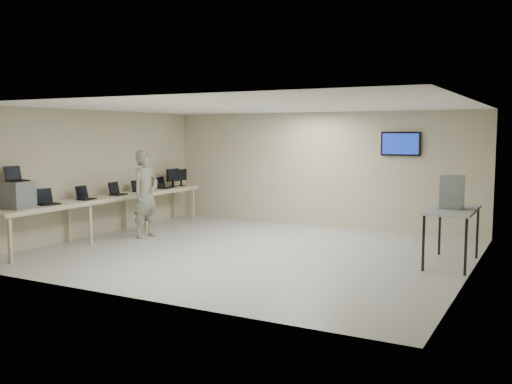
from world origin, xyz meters
The scene contains 14 objects.
room centered at (0.03, 0.06, 1.41)m, with size 8.01×7.01×2.81m.
workbench centered at (-3.59, 0.00, 0.83)m, with size 0.76×6.00×0.90m.
equipment_box centered at (-3.65, -2.35, 1.15)m, with size 0.42×0.49×0.51m, color slate.
laptop_on_box centered at (-3.71, -2.35, 1.48)m, with size 0.32×0.37×0.28m.
laptop_0 centered at (-3.65, -1.71, 0.98)m, with size 0.41×0.45×0.31m.
laptop_1 centered at (-3.60, -0.73, 0.97)m, with size 0.33×0.39×0.29m.
laptop_2 centered at (-3.62, 0.27, 0.97)m, with size 0.33×0.39×0.29m.
laptop_3 centered at (-3.65, 1.08, 0.97)m, with size 0.29×0.35×0.27m.
laptop_4 centered at (-3.63, 2.00, 0.97)m, with size 0.34×0.39×0.29m.
monitor_near centered at (-3.60, 2.38, 1.19)m, with size 0.21×0.48×0.47m.
monitor_far centered at (-3.60, 2.75, 1.16)m, with size 0.20×0.44×0.44m.
soldier centered at (-2.80, 0.29, 0.96)m, with size 0.70×0.46×1.92m, color #6E775B.
side_table centered at (3.60, 0.74, 0.92)m, with size 0.77×1.65×0.99m.
storage_bins centered at (3.58, 0.74, 1.28)m, with size 0.36×0.40×0.57m.
Camera 1 is at (5.19, -9.55, 2.31)m, focal length 40.00 mm.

